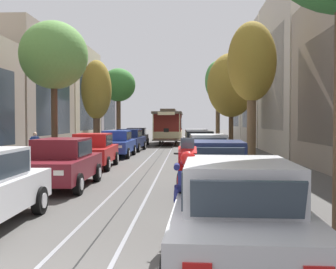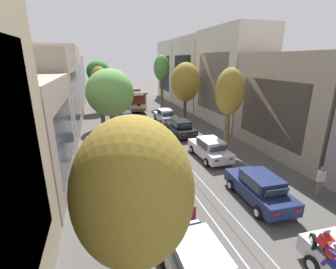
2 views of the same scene
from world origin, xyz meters
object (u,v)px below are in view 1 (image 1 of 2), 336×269
parked_car_white_mid_right (208,152)px  street_tree_kerb_left_second (54,56)px  street_tree_kerb_left_mid (96,91)px  pedestrian_on_right_pavement (35,145)px  parked_car_navy_fifth_left (129,140)px  street_tree_kerb_right_second (252,64)px  parked_car_silver_fifth_right (196,140)px  cable_car_trolley (169,126)px  parked_car_silver_near_right (237,214)px  street_tree_kerb_left_fourth (118,86)px  parked_car_black_fourth_right (199,144)px  parked_car_maroon_second_left (62,163)px  motorcycle_with_rider (188,191)px  street_tree_kerb_right_fourth (218,82)px  parked_car_blue_fourth_left (117,144)px  street_tree_kerb_right_mid (231,85)px  parked_car_red_mid_left (93,150)px  parked_car_navy_second_right (217,168)px  parked_car_black_sixth_left (136,137)px

parked_car_white_mid_right → street_tree_kerb_left_second: size_ratio=0.65×
street_tree_kerb_left_mid → pedestrian_on_right_pavement: street_tree_kerb_left_mid is taller
parked_car_navy_fifth_left → street_tree_kerb_right_second: bearing=-55.6°
parked_car_silver_fifth_right → cable_car_trolley: size_ratio=0.48×
parked_car_silver_near_right → street_tree_kerb_right_second: street_tree_kerb_right_second is taller
street_tree_kerb_left_fourth → street_tree_kerb_left_mid: bearing=-90.2°
parked_car_navy_fifth_left → parked_car_silver_fifth_right: bearing=1.5°
parked_car_black_fourth_right → parked_car_maroon_second_left: bearing=-113.8°
motorcycle_with_rider → street_tree_kerb_right_fourth: bearing=84.7°
street_tree_kerb_left_second → parked_car_white_mid_right: bearing=-7.0°
parked_car_blue_fourth_left → motorcycle_with_rider: motorcycle_with_rider is taller
street_tree_kerb_right_mid → parked_car_red_mid_left: bearing=-125.1°
parked_car_black_fourth_right → pedestrian_on_right_pavement: size_ratio=2.81×
parked_car_silver_near_right → street_tree_kerb_left_fourth: size_ratio=0.61×
parked_car_white_mid_right → parked_car_black_fourth_right: same height
parked_car_navy_second_right → street_tree_kerb_right_second: (2.13, 7.24, 4.00)m
parked_car_navy_fifth_left → street_tree_kerb_left_fourth: 11.10m
parked_car_red_mid_left → street_tree_kerb_right_mid: bearing=54.9°
motorcycle_with_rider → pedestrian_on_right_pavement: (-7.97, 14.27, -0.08)m
parked_car_white_mid_right → parked_car_black_sixth_left: bearing=106.8°
parked_car_black_fourth_right → street_tree_kerb_right_second: (2.26, -4.90, 4.00)m
parked_car_navy_second_right → cable_car_trolley: bearing=95.3°
parked_car_silver_near_right → parked_car_black_fourth_right: size_ratio=1.00×
street_tree_kerb_right_fourth → pedestrian_on_right_pavement: 22.24m
parked_car_white_mid_right → street_tree_kerb_right_second: street_tree_kerb_right_second is taller
street_tree_kerb_left_second → pedestrian_on_right_pavement: street_tree_kerb_left_second is taller
parked_car_silver_near_right → street_tree_kerb_right_fourth: bearing=86.0°
parked_car_navy_second_right → motorcycle_with_rider: (-0.86, -4.90, 0.17)m
parked_car_blue_fourth_left → cable_car_trolley: size_ratio=0.48×
motorcycle_with_rider → parked_car_blue_fourth_left: bearing=103.5°
parked_car_blue_fourth_left → pedestrian_on_right_pavement: size_ratio=2.77×
street_tree_kerb_left_mid → street_tree_kerb_right_second: (9.57, -10.63, 0.43)m
street_tree_kerb_right_second → pedestrian_on_right_pavement: (-10.97, 2.13, -3.91)m
street_tree_kerb_left_fourth → cable_car_trolley: (4.87, -0.14, -3.91)m
parked_car_navy_second_right → motorcycle_with_rider: size_ratio=2.39×
street_tree_kerb_left_fourth → street_tree_kerb_right_second: (9.53, -20.13, -0.78)m
parked_car_blue_fourth_left → street_tree_kerb_right_fourth: (7.29, 15.28, 5.15)m
street_tree_kerb_right_second → street_tree_kerb_left_mid: bearing=132.0°
parked_car_red_mid_left → street_tree_kerb_right_second: size_ratio=0.65×
street_tree_kerb_right_fourth → parked_car_white_mid_right: bearing=-95.6°
parked_car_navy_fifth_left → parked_car_white_mid_right: (5.05, -11.63, 0.00)m
parked_car_navy_second_right → parked_car_white_mid_right: 6.02m
street_tree_kerb_right_fourth → street_tree_kerb_left_mid: bearing=-133.6°
street_tree_kerb_right_second → pedestrian_on_right_pavement: size_ratio=4.27×
parked_car_silver_fifth_right → pedestrian_on_right_pavement: size_ratio=2.79×
cable_car_trolley → motorcycle_with_rider: bearing=-87.0°
parked_car_black_sixth_left → parked_car_red_mid_left: bearing=-90.1°
parked_car_red_mid_left → parked_car_navy_second_right: size_ratio=1.00×
street_tree_kerb_left_second → street_tree_kerb_left_fourth: bearing=91.2°
parked_car_black_sixth_left → street_tree_kerb_left_fourth: bearing=118.9°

